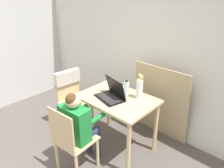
{
  "coord_description": "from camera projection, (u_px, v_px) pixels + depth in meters",
  "views": [
    {
      "loc": [
        1.59,
        -0.32,
        2.05
      ],
      "look_at": [
        -0.04,
        1.46,
        0.94
      ],
      "focal_mm": 35.0,
      "sensor_mm": 36.0,
      "label": 1
    }
  ],
  "objects": [
    {
      "name": "chair_occupied",
      "position": [
        72.0,
        140.0,
        2.45
      ],
      "size": [
        0.43,
        0.43,
        0.88
      ],
      "rotation": [
        0.0,
        0.0,
        3.21
      ],
      "color": "#D6B784",
      "rests_on": "ground_plane"
    },
    {
      "name": "dining_table",
      "position": [
        117.0,
        106.0,
        2.77
      ],
      "size": [
        0.94,
        0.66,
        0.76
      ],
      "color": "#D6B784",
      "rests_on": "ground_plane"
    },
    {
      "name": "wall_back",
      "position": [
        152.0,
        47.0,
        3.01
      ],
      "size": [
        6.4,
        0.05,
        2.5
      ],
      "color": "silver",
      "rests_on": "ground_plane"
    },
    {
      "name": "flower_vase",
      "position": [
        139.0,
        88.0,
        2.65
      ],
      "size": [
        0.08,
        0.08,
        0.32
      ],
      "color": "silver",
      "rests_on": "dining_table"
    },
    {
      "name": "chair_spare",
      "position": [
        71.0,
        90.0,
        3.27
      ],
      "size": [
        0.47,
        0.44,
        0.89
      ],
      "rotation": [
        0.0,
        0.0,
        1.46
      ],
      "color": "#D6B784",
      "rests_on": "ground_plane"
    },
    {
      "name": "cardboard_panel",
      "position": [
        161.0,
        103.0,
        3.03
      ],
      "size": [
        0.81,
        0.17,
        1.08
      ],
      "color": "tan",
      "rests_on": "ground_plane"
    },
    {
      "name": "water_bottle",
      "position": [
        126.0,
        89.0,
        2.72
      ],
      "size": [
        0.07,
        0.07,
        0.22
      ],
      "color": "silver",
      "rests_on": "dining_table"
    },
    {
      "name": "person_seated",
      "position": [
        78.0,
        123.0,
        2.46
      ],
      "size": [
        0.38,
        0.44,
        1.02
      ],
      "rotation": [
        0.0,
        0.0,
        3.21
      ],
      "color": "#1E8438",
      "rests_on": "ground_plane"
    },
    {
      "name": "laptop",
      "position": [
        112.0,
        94.0,
        2.69
      ],
      "size": [
        0.42,
        0.33,
        0.25
      ],
      "rotation": [
        0.0,
        0.0,
        -0.24
      ],
      "color": "black",
      "rests_on": "dining_table"
    }
  ]
}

